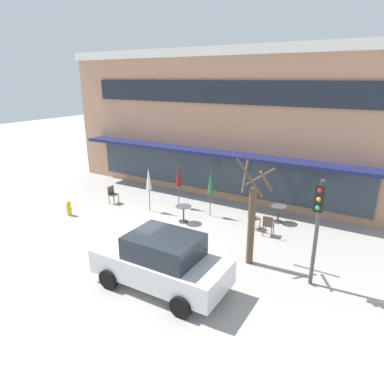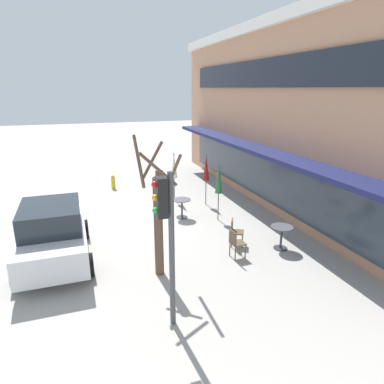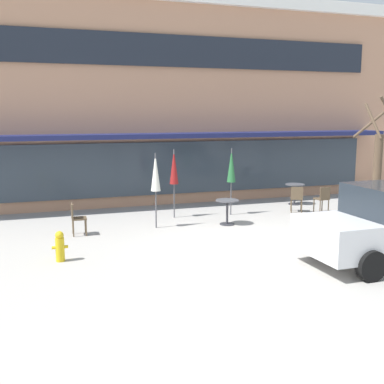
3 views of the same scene
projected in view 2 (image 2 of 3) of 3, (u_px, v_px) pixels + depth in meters
The scene contains 14 objects.
ground_plane at pixel (122, 221), 13.23m from camera, with size 80.00×80.00×0.00m, color #ADA8A0.
building_facade at pixel (345, 114), 15.12m from camera, with size 19.27×9.10×7.62m.
cafe_table_near_wall at pixel (282, 234), 10.77m from camera, with size 0.70×0.70×0.76m.
cafe_table_streetside at pixel (182, 205), 13.39m from camera, with size 0.70×0.70×0.76m.
patio_umbrella_green_folded at pixel (206, 168), 14.63m from camera, with size 0.28×0.28×2.20m.
patio_umbrella_cream_folded at pixel (174, 166), 15.09m from camera, with size 0.28×0.28×2.20m.
patio_umbrella_corner_open at pixel (219, 179), 12.85m from camera, with size 0.28×0.28×2.20m.
cafe_chair_0 at pixel (235, 230), 11.01m from camera, with size 0.54×0.54×0.89m.
cafe_chair_1 at pixel (160, 178), 17.46m from camera, with size 0.41×0.41×0.89m.
cafe_chair_2 at pixel (236, 242), 10.18m from camera, with size 0.42×0.42×0.89m.
parked_sedan at pixel (53, 232), 9.96m from camera, with size 4.23×2.07×1.76m.
street_tree at pixel (158, 217), 8.97m from camera, with size 1.05×1.09×3.80m.
traffic_light_pole at pixel (167, 226), 6.77m from camera, with size 0.26×0.43×3.40m.
fire_hydrant at pixel (113, 182), 17.34m from camera, with size 0.36×0.20×0.71m.
Camera 2 is at (12.56, -1.31, 4.91)m, focal length 32.00 mm.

